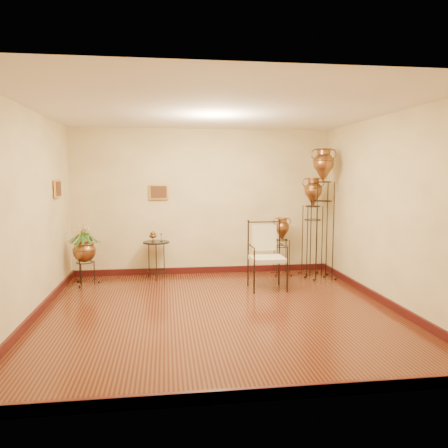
{
  "coord_description": "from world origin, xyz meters",
  "views": [
    {
      "loc": [
        -0.72,
        -5.95,
        1.92
      ],
      "look_at": [
        0.25,
        1.3,
        1.1
      ],
      "focal_mm": 35.0,
      "sensor_mm": 36.0,
      "label": 1
    }
  ],
  "objects": [
    {
      "name": "amphora_mid",
      "position": [
        2.04,
        1.98,
        0.96
      ],
      "size": [
        0.52,
        0.52,
        1.9
      ],
      "rotation": [
        0.0,
        0.0,
        -0.27
      ],
      "color": "black",
      "rests_on": "ground"
    },
    {
      "name": "planter_urn",
      "position": [
        -2.15,
        1.86,
        0.64
      ],
      "size": [
        0.8,
        0.8,
        1.14
      ],
      "rotation": [
        0.0,
        0.0,
        -0.39
      ],
      "color": "black",
      "rests_on": "ground"
    },
    {
      "name": "amphora_tall",
      "position": [
        2.15,
        1.77,
        1.24
      ],
      "size": [
        0.54,
        0.54,
        2.43
      ],
      "rotation": [
        0.0,
        0.0,
        -0.15
      ],
      "color": "black",
      "rests_on": "ground"
    },
    {
      "name": "room_shell",
      "position": [
        -0.01,
        0.01,
        1.73
      ],
      "size": [
        5.02,
        5.02,
        2.81
      ],
      "color": "#FBE5A2",
      "rests_on": "ground"
    },
    {
      "name": "armchair",
      "position": [
        0.96,
        1.1,
        0.57
      ],
      "size": [
        0.64,
        0.6,
        1.14
      ],
      "rotation": [
        0.0,
        0.0,
        0.01
      ],
      "color": "black",
      "rests_on": "ground"
    },
    {
      "name": "side_table",
      "position": [
        -0.91,
        2.15,
        0.36
      ],
      "size": [
        0.48,
        0.48,
        0.88
      ],
      "rotation": [
        0.0,
        0.0,
        0.01
      ],
      "color": "black",
      "rests_on": "ground"
    },
    {
      "name": "amphora_short",
      "position": [
        1.49,
        2.15,
        0.56
      ],
      "size": [
        0.42,
        0.42,
        1.13
      ],
      "rotation": [
        0.0,
        0.0,
        -0.28
      ],
      "color": "black",
      "rests_on": "ground"
    },
    {
      "name": "ground",
      "position": [
        0.0,
        0.0,
        0.0
      ],
      "size": [
        5.0,
        5.0,
        0.0
      ],
      "primitive_type": "plane",
      "color": "brown",
      "rests_on": "ground"
    }
  ]
}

